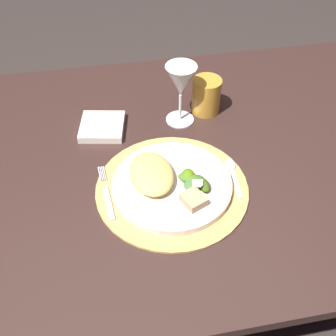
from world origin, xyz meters
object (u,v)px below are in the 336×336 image
(dinner_plate, at_px, (172,185))
(fork, at_px, (107,195))
(spoon, at_px, (232,171))
(amber_tumbler, at_px, (206,96))
(dining_table, at_px, (153,188))
(wine_glass, at_px, (181,83))
(napkin, at_px, (102,127))

(dinner_plate, relative_size, fork, 1.66)
(dinner_plate, relative_size, spoon, 2.13)
(fork, distance_m, amber_tumbler, 0.41)
(dining_table, xyz_separation_m, spoon, (0.18, -0.09, 0.12))
(dining_table, distance_m, wine_glass, 0.29)
(napkin, distance_m, wine_glass, 0.24)
(dinner_plate, height_order, napkin, dinner_plate)
(spoon, distance_m, wine_glass, 0.26)
(dining_table, relative_size, wine_glass, 8.92)
(dining_table, distance_m, spoon, 0.23)
(dining_table, bearing_deg, napkin, 130.03)
(napkin, bearing_deg, amber_tumbler, 6.17)
(spoon, relative_size, napkin, 1.13)
(fork, xyz_separation_m, amber_tumbler, (0.30, 0.27, 0.04))
(wine_glass, bearing_deg, dining_table, -126.26)
(wine_glass, relative_size, amber_tumbler, 1.70)
(dinner_plate, distance_m, spoon, 0.15)
(wine_glass, distance_m, amber_tumbler, 0.11)
(spoon, xyz_separation_m, amber_tumbler, (-0.00, 0.25, 0.04))
(spoon, bearing_deg, wine_glass, 110.10)
(fork, xyz_separation_m, wine_glass, (0.22, 0.24, 0.11))
(spoon, bearing_deg, napkin, 143.01)
(dining_table, bearing_deg, wine_glass, 53.74)
(dining_table, height_order, fork, fork)
(wine_glass, bearing_deg, dinner_plate, -105.87)
(fork, height_order, spoon, spoon)
(napkin, xyz_separation_m, wine_glass, (0.21, 0.00, 0.11))
(napkin, xyz_separation_m, amber_tumbler, (0.29, 0.03, 0.04))
(spoon, distance_m, amber_tumbler, 0.26)
(dining_table, relative_size, napkin, 13.10)
(amber_tumbler, bearing_deg, dinner_plate, -118.38)
(dinner_plate, bearing_deg, amber_tumbler, 61.62)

